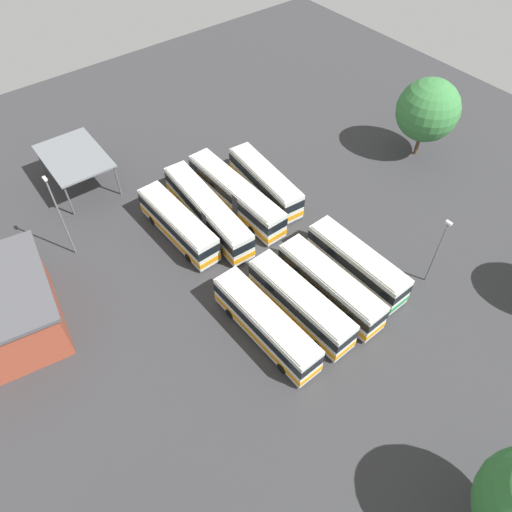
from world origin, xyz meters
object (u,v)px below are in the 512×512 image
Objects in this scene: bus_row1_slot1 at (236,194)px; bus_row1_slot2 at (208,211)px; bus_row0_slot0 at (357,263)px; lamp_post_mid_lot at (438,250)px; bus_row0_slot2 at (300,303)px; lamp_post_far_corner at (60,215)px; bus_row1_slot3 at (178,224)px; maintenance_shelter at (74,157)px; tree_west_edge at (428,110)px; bus_row0_slot1 at (330,285)px; bus_row0_slot3 at (266,324)px; bus_row1_slot0 at (265,182)px.

bus_row1_slot1 and bus_row1_slot2 have the same top height.
lamp_post_mid_lot is (-4.54, -4.92, 2.43)m from bus_row0_slot0.
bus_row0_slot2 and bus_row1_slot1 have the same top height.
lamp_post_mid_lot is (-4.38, -12.06, 2.43)m from bus_row0_slot2.
lamp_post_far_corner is (23.61, 24.61, 0.94)m from lamp_post_mid_lot.
maintenance_shelter is (13.76, 4.32, 2.02)m from bus_row1_slot3.
bus_row0_slot2 is 28.58m from tree_west_edge.
bus_row0_slot2 is 29.54m from maintenance_shelter.
bus_row1_slot1 is 18.03m from maintenance_shelter.
maintenance_shelter is at bearing 17.42° from bus_row1_slot3.
bus_row1_slot3 is (14.56, 10.34, 0.00)m from bus_row0_slot0.
bus_row1_slot1 is at bearing -2.39° from bus_row0_slot1.
bus_row0_slot3 is at bearing 86.90° from bus_row0_slot1.
maintenance_shelter is 10.63m from lamp_post_far_corner.
bus_row1_slot2 is at bearing 93.54° from bus_row1_slot1.
bus_row1_slot2 is at bearing -15.23° from bus_row0_slot3.
tree_west_edge is (13.44, -14.73, 1.68)m from lamp_post_mid_lot.
bus_row0_slot1 and bus_row0_slot3 have the same top height.
bus_row1_slot0 is at bearing -94.29° from bus_row1_slot1.
bus_row1_slot3 is at bearing 79.31° from tree_west_edge.
bus_row1_slot1 is (14.58, -7.67, 0.00)m from bus_row0_slot3.
lamp_post_far_corner is (-9.26, 5.04, 1.35)m from maintenance_shelter.
bus_row1_slot1 is 7.17m from bus_row1_slot3.
tree_west_edge reaches higher than maintenance_shelter.
bus_row1_slot1 is 23.87m from tree_west_edge.
lamp_post_far_corner is at bearing 75.52° from tree_west_edge.
bus_row0_slot1 and bus_row1_slot3 have the same top height.
bus_row0_slot2 is 0.80× the size of bus_row1_slot1.
bus_row1_slot2 is 16.10m from maintenance_shelter.
bus_row0_slot3 is 1.03× the size of bus_row1_slot3.
lamp_post_far_corner is (19.07, 8.85, 3.37)m from bus_row0_slot3.
tree_west_edge reaches higher than bus_row1_slot2.
bus_row0_slot1 is 0.81× the size of bus_row1_slot1.
bus_row1_slot1 is 1.45× the size of lamp_post_far_corner.
lamp_post_mid_lot is (-19.10, -15.26, 2.43)m from bus_row1_slot3.
bus_row1_slot1 is 1.80× the size of lamp_post_mid_lot.
bus_row1_slot2 is 1.47× the size of tree_west_edge.
bus_row1_slot1 is at bearing -86.46° from bus_row1_slot2.
lamp_post_mid_lot reaches higher than bus_row0_slot2.
bus_row1_slot1 is at bearing 76.04° from tree_west_edge.
bus_row1_slot0 is 21.08m from lamp_post_far_corner.
bus_row0_slot1 is 0.99× the size of bus_row0_slot3.
bus_row0_slot1 is at bearing 64.49° from lamp_post_mid_lot.
lamp_post_mid_lot is at bearing -149.22° from maintenance_shelter.
bus_row0_slot1 is 14.97m from bus_row1_slot1.
lamp_post_mid_lot reaches higher than bus_row1_slot0.
bus_row0_slot0 is at bearing -84.18° from bus_row0_slot1.
bus_row0_slot3 is (-0.00, 10.84, 0.00)m from bus_row0_slot0.
tree_west_edge is (-5.39, -19.09, 4.12)m from bus_row1_slot0.
tree_west_edge is at bearing -119.52° from maintenance_shelter.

